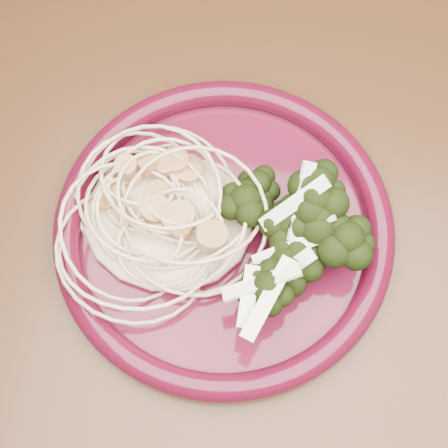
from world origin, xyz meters
The scene contains 6 objects.
dining_table centered at (0.00, 0.00, 0.65)m, with size 1.20×0.80×0.75m.
dinner_plate centered at (0.05, 0.00, 0.76)m, with size 0.31×0.31×0.02m.
spaghetti_pile centered at (0.00, 0.00, 0.77)m, with size 0.15×0.13×0.03m, color beige.
scallop_cluster centered at (0.00, 0.00, 0.81)m, with size 0.13×0.13×0.04m, color tan, non-canonical shape.
broccoli_pile centered at (0.11, 0.01, 0.78)m, with size 0.10×0.16×0.06m, color black.
onion_garnish centered at (0.11, 0.01, 0.82)m, with size 0.07×0.11×0.06m, color #EEECC8, non-canonical shape.
Camera 1 is at (0.09, -0.19, 1.27)m, focal length 50.00 mm.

